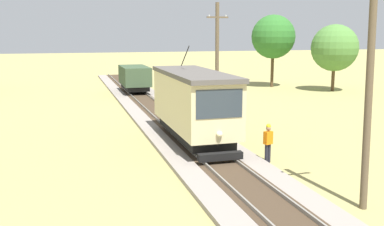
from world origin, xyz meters
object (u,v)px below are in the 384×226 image
object	(u,v)px
utility_pole_near_tram	(370,80)
track_worker	(268,141)
freight_car	(135,78)
utility_pole_mid	(217,62)
red_tram	(194,103)
tree_right_near	(273,37)
tree_left_near	(335,48)

from	to	relation	value
utility_pole_near_tram	track_worker	distance (m)	6.56
utility_pole_near_tram	track_worker	xyz separation A→B (m)	(-0.76, 5.61, -3.32)
freight_car	utility_pole_mid	size ratio (longest dim) A/B	0.68
red_tram	tree_right_near	size ratio (longest dim) A/B	1.12
utility_pole_mid	tree_left_near	distance (m)	19.95
utility_pole_near_tram	tree_left_near	xyz separation A→B (m)	(16.22, 26.44, -0.04)
track_worker	tree_left_near	world-z (taller)	tree_left_near
freight_car	tree_left_near	size ratio (longest dim) A/B	0.79
freight_car	utility_pole_near_tram	world-z (taller)	utility_pole_near_tram
tree_left_near	freight_car	bearing A→B (deg)	170.62
track_worker	tree_left_near	distance (m)	27.07
track_worker	tree_right_near	world-z (taller)	tree_right_near
red_tram	utility_pole_near_tram	xyz separation A→B (m)	(3.05, -9.67, 2.11)
tree_left_near	tree_right_near	size ratio (longest dim) A/B	0.86
utility_pole_mid	tree_right_near	xyz separation A→B (m)	(11.96, 16.46, 1.39)
red_tram	track_worker	xyz separation A→B (m)	(2.30, -4.06, -1.21)
freight_car	tree_left_near	bearing A→B (deg)	-9.38
tree_right_near	track_worker	bearing A→B (deg)	-116.34
tree_right_near	utility_pole_mid	bearing A→B (deg)	-126.00
utility_pole_near_tram	utility_pole_mid	world-z (taller)	utility_pole_near_tram
red_tram	tree_left_near	size ratio (longest dim) A/B	1.30
red_tram	tree_right_near	xyz separation A→B (m)	(15.01, 21.62, 3.10)
tree_right_near	red_tram	bearing A→B (deg)	-124.77
freight_car	tree_right_near	bearing A→B (deg)	6.33
track_worker	utility_pole_near_tram	bearing A→B (deg)	170.00
freight_car	track_worker	distance (m)	24.13
utility_pole_mid	tree_left_near	world-z (taller)	utility_pole_mid
track_worker	tree_left_near	xyz separation A→B (m)	(16.98, 20.83, 3.28)
tree_left_near	utility_pole_mid	bearing A→B (deg)	-144.41
utility_pole_near_tram	tree_right_near	size ratio (longest dim) A/B	1.11
utility_pole_mid	tree_right_near	size ratio (longest dim) A/B	1.00
utility_pole_mid	red_tram	bearing A→B (deg)	-120.61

